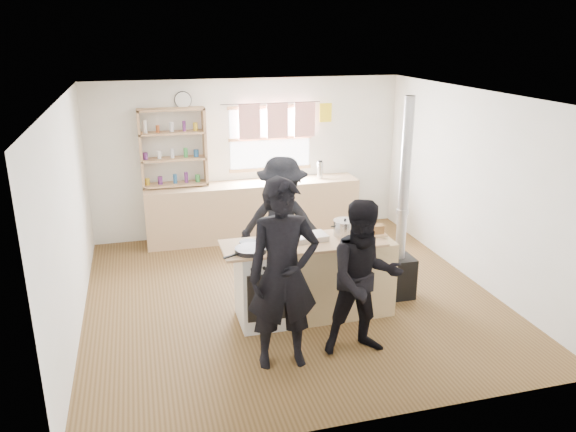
# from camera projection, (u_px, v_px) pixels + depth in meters

# --- Properties ---
(ground) EXTENTS (5.00, 5.00, 0.01)m
(ground) POSITION_uv_depth(u_px,v_px,m) (290.00, 296.00, 7.13)
(ground) COLOR brown
(ground) RESTS_ON ground
(back_counter) EXTENTS (3.40, 0.55, 0.90)m
(back_counter) POSITION_uv_depth(u_px,v_px,m) (254.00, 210.00, 9.02)
(back_counter) COLOR tan
(back_counter) RESTS_ON ground
(shelving_unit) EXTENTS (1.00, 0.28, 1.20)m
(shelving_unit) POSITION_uv_depth(u_px,v_px,m) (173.00, 147.00, 8.50)
(shelving_unit) COLOR tan
(shelving_unit) RESTS_ON back_counter
(thermos) EXTENTS (0.10, 0.10, 0.28)m
(thermos) POSITION_uv_depth(u_px,v_px,m) (320.00, 170.00, 9.11)
(thermos) COLOR silver
(thermos) RESTS_ON back_counter
(cooking_island) EXTENTS (1.97, 0.64, 0.93)m
(cooking_island) POSITION_uv_depth(u_px,v_px,m) (314.00, 278.00, 6.52)
(cooking_island) COLOR white
(cooking_island) RESTS_ON ground
(skillet_greens) EXTENTS (0.46, 0.46, 0.05)m
(skillet_greens) POSITION_uv_depth(u_px,v_px,m) (251.00, 250.00, 6.04)
(skillet_greens) COLOR black
(skillet_greens) RESTS_ON cooking_island
(roast_tray) EXTENTS (0.40, 0.29, 0.06)m
(roast_tray) POSITION_uv_depth(u_px,v_px,m) (310.00, 237.00, 6.39)
(roast_tray) COLOR silver
(roast_tray) RESTS_ON cooking_island
(stockpot_stove) EXTENTS (0.21, 0.21, 0.17)m
(stockpot_stove) POSITION_uv_depth(u_px,v_px,m) (278.00, 232.00, 6.42)
(stockpot_stove) COLOR silver
(stockpot_stove) RESTS_ON cooking_island
(stockpot_counter) EXTENTS (0.27, 0.27, 0.21)m
(stockpot_counter) POSITION_uv_depth(u_px,v_px,m) (345.00, 228.00, 6.52)
(stockpot_counter) COLOR silver
(stockpot_counter) RESTS_ON cooking_island
(bread_board) EXTENTS (0.29, 0.21, 0.12)m
(bread_board) POSITION_uv_depth(u_px,v_px,m) (374.00, 231.00, 6.54)
(bread_board) COLOR tan
(bread_board) RESTS_ON cooking_island
(flue_heater) EXTENTS (0.35, 0.35, 2.50)m
(flue_heater) POSITION_uv_depth(u_px,v_px,m) (400.00, 248.00, 6.92)
(flue_heater) COLOR black
(flue_heater) RESTS_ON ground
(person_near_left) EXTENTS (0.73, 0.50, 1.92)m
(person_near_left) POSITION_uv_depth(u_px,v_px,m) (283.00, 275.00, 5.41)
(person_near_left) COLOR black
(person_near_left) RESTS_ON ground
(person_near_right) EXTENTS (0.85, 0.68, 1.65)m
(person_near_right) POSITION_uv_depth(u_px,v_px,m) (364.00, 279.00, 5.65)
(person_near_right) COLOR black
(person_near_right) RESTS_ON ground
(person_far) EXTENTS (1.28, 1.03, 1.72)m
(person_far) POSITION_uv_depth(u_px,v_px,m) (282.00, 223.00, 7.16)
(person_far) COLOR black
(person_far) RESTS_ON ground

